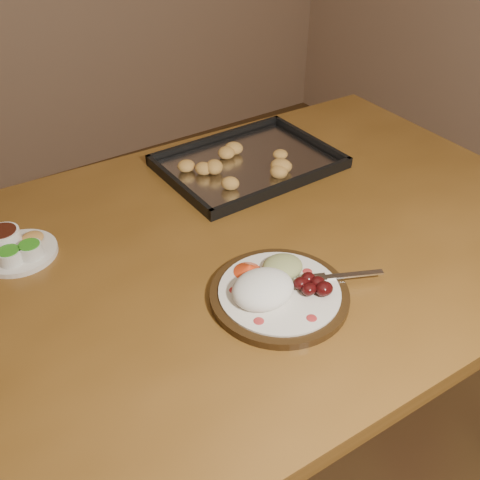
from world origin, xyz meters
TOP-DOWN VIEW (x-y plane):
  - dining_table at (0.21, 0.18)m, footprint 1.53×0.96m
  - dinner_plate at (0.23, 0.00)m, footprint 0.30×0.24m
  - condiment_saucer at (-0.11, 0.37)m, footprint 0.14×0.14m
  - baking_tray at (0.45, 0.41)m, footprint 0.41×0.30m

SIDE VIEW (x-z plane):
  - dining_table at x=0.21m, z-range 0.28..1.03m
  - baking_tray at x=0.45m, z-range 0.74..0.78m
  - condiment_saucer at x=-0.11m, z-range 0.74..0.79m
  - dinner_plate at x=0.23m, z-range 0.74..0.80m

